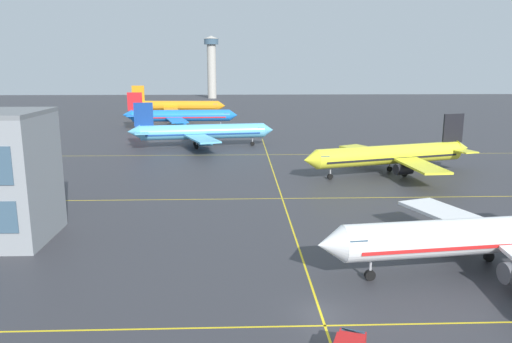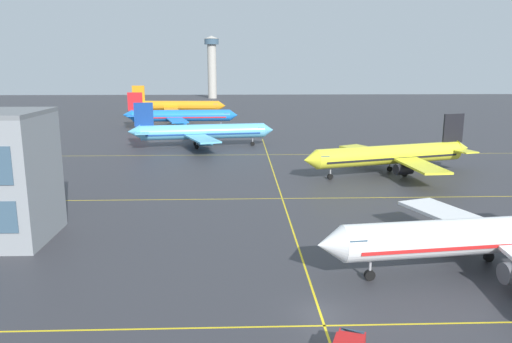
{
  "view_description": "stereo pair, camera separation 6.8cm",
  "coord_description": "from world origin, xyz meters",
  "px_view_note": "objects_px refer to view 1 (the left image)",
  "views": [
    {
      "loc": [
        -6.54,
        -36.43,
        19.54
      ],
      "look_at": [
        -3.73,
        40.3,
        3.02
      ],
      "focal_mm": 34.86,
      "sensor_mm": 36.0,
      "label": 1
    },
    {
      "loc": [
        -6.47,
        -36.44,
        19.54
      ],
      "look_at": [
        -3.73,
        40.3,
        3.02
      ],
      "focal_mm": 34.86,
      "sensor_mm": 36.0,
      "label": 2
    }
  ],
  "objects_px": {
    "airliner_front_gate": "(495,236)",
    "airliner_far_right_stand": "(176,106)",
    "airliner_far_left_stand": "(180,116)",
    "control_tower": "(212,62)",
    "airliner_second_row": "(392,155)",
    "airliner_third_row": "(201,132)"
  },
  "relations": [
    {
      "from": "airliner_far_right_stand",
      "to": "airliner_far_left_stand",
      "type": "bearing_deg",
      "value": -81.24
    },
    {
      "from": "airliner_front_gate",
      "to": "airliner_third_row",
      "type": "height_order",
      "value": "airliner_third_row"
    },
    {
      "from": "airliner_second_row",
      "to": "control_tower",
      "type": "height_order",
      "value": "control_tower"
    },
    {
      "from": "airliner_second_row",
      "to": "airliner_far_right_stand",
      "type": "relative_size",
      "value": 0.89
    },
    {
      "from": "airliner_front_gate",
      "to": "airliner_third_row",
      "type": "bearing_deg",
      "value": 113.76
    },
    {
      "from": "airliner_far_left_stand",
      "to": "control_tower",
      "type": "bearing_deg",
      "value": 88.79
    },
    {
      "from": "airliner_second_row",
      "to": "airliner_far_right_stand",
      "type": "distance_m",
      "value": 118.31
    },
    {
      "from": "airliner_third_row",
      "to": "control_tower",
      "type": "bearing_deg",
      "value": 92.02
    },
    {
      "from": "airliner_far_left_stand",
      "to": "airliner_second_row",
      "type": "bearing_deg",
      "value": -56.7
    },
    {
      "from": "airliner_far_right_stand",
      "to": "airliner_third_row",
      "type": "bearing_deg",
      "value": -78.57
    },
    {
      "from": "airliner_far_left_stand",
      "to": "airliner_far_right_stand",
      "type": "relative_size",
      "value": 0.95
    },
    {
      "from": "airliner_front_gate",
      "to": "airliner_far_right_stand",
      "type": "height_order",
      "value": "airliner_far_right_stand"
    },
    {
      "from": "airliner_second_row",
      "to": "airliner_third_row",
      "type": "distance_m",
      "value": 48.62
    },
    {
      "from": "airliner_third_row",
      "to": "airliner_far_right_stand",
      "type": "relative_size",
      "value": 0.93
    },
    {
      "from": "airliner_far_left_stand",
      "to": "airliner_front_gate",
      "type": "bearing_deg",
      "value": -69.4
    },
    {
      "from": "airliner_third_row",
      "to": "control_tower",
      "type": "xyz_separation_m",
      "value": [
        -6.39,
        181.16,
        17.37
      ]
    },
    {
      "from": "airliner_far_left_stand",
      "to": "airliner_far_right_stand",
      "type": "height_order",
      "value": "airliner_far_right_stand"
    },
    {
      "from": "airliner_third_row",
      "to": "airliner_far_right_stand",
      "type": "xyz_separation_m",
      "value": [
        -15.04,
        74.42,
        0.28
      ]
    },
    {
      "from": "airliner_second_row",
      "to": "airliner_far_right_stand",
      "type": "height_order",
      "value": "airliner_far_right_stand"
    },
    {
      "from": "airliner_far_left_stand",
      "to": "airliner_third_row",
      "type": "bearing_deg",
      "value": -76.06
    },
    {
      "from": "airliner_second_row",
      "to": "airliner_far_left_stand",
      "type": "height_order",
      "value": "airliner_far_left_stand"
    },
    {
      "from": "airliner_second_row",
      "to": "control_tower",
      "type": "relative_size",
      "value": 0.93
    }
  ]
}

